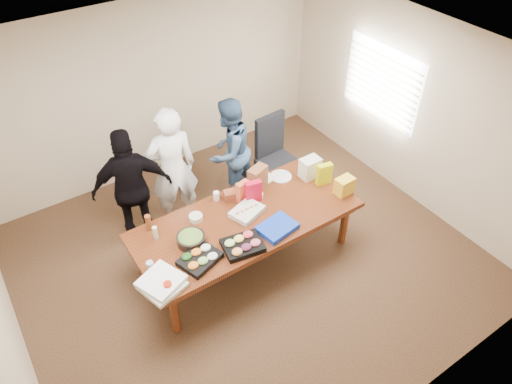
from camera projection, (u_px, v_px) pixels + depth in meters
floor at (247, 259)px, 6.27m from camera, size 5.50×5.00×0.02m
ceiling at (244, 69)px, 4.50m from camera, size 5.50×5.00×0.02m
wall_back at (153, 90)px, 6.96m from camera, size 5.50×0.04×2.70m
wall_front at (414, 343)px, 3.81m from camera, size 5.50×0.04×2.70m
wall_right at (413, 110)px, 6.55m from camera, size 0.04×5.00×2.70m
window_panel at (381, 83)px, 6.81m from camera, size 0.03×1.40×1.10m
window_blinds at (379, 84)px, 6.80m from camera, size 0.04×1.36×1.00m
conference_table at (247, 239)px, 6.02m from camera, size 2.80×1.20×0.75m
office_chair at (278, 160)px, 6.93m from camera, size 0.64×0.64×1.18m
person_center at (172, 169)px, 6.26m from camera, size 0.72×0.53×1.82m
person_right at (229, 151)px, 6.74m from camera, size 0.96×0.87×1.61m
person_left at (132, 188)px, 6.03m from camera, size 1.09×0.68×1.73m
veggie_tray at (200, 259)px, 5.24m from camera, size 0.52×0.46×0.07m
fruit_tray at (243, 246)px, 5.39m from camera, size 0.50×0.42×0.07m
sheet_cake at (247, 211)px, 5.82m from camera, size 0.46×0.40×0.07m
salad_bowl at (191, 239)px, 5.43m from camera, size 0.38×0.38×0.11m
chip_bag_blue at (277, 228)px, 5.61m from camera, size 0.48×0.39×0.07m
chip_bag_red at (253, 191)px, 5.92m from camera, size 0.22×0.12×0.30m
chip_bag_yellow at (324, 174)px, 6.19m from camera, size 0.21×0.12×0.30m
chip_bag_orange at (243, 191)px, 5.95m from camera, size 0.19×0.12×0.27m
mayo_jar at (216, 196)px, 5.99m from camera, size 0.08×0.08×0.12m
mustard_bottle at (238, 189)px, 6.05m from camera, size 0.08×0.08×0.17m
dressing_bottle at (149, 223)px, 5.56m from camera, size 0.08×0.08×0.22m
ranch_bottle at (155, 233)px, 5.47m from camera, size 0.07×0.07×0.17m
banana_bunch at (252, 187)px, 6.15m from camera, size 0.29×0.24×0.08m
bread_loaf at (236, 194)px, 6.02m from camera, size 0.32×0.21×0.12m
kraft_bag at (258, 178)px, 6.09m from camera, size 0.29×0.22×0.34m
red_cup at (168, 287)px, 4.92m from camera, size 0.11×0.11×0.12m
clear_cup_a at (150, 266)px, 5.14m from camera, size 0.08×0.08×0.11m
clear_cup_b at (150, 266)px, 5.14m from camera, size 0.09×0.09×0.10m
pizza_box_lower at (162, 286)px, 4.97m from camera, size 0.50×0.50×0.05m
pizza_box_upper at (161, 281)px, 4.96m from camera, size 0.52×0.52×0.05m
plate_a at (281, 176)px, 6.38m from camera, size 0.32×0.32×0.02m
plate_b at (263, 178)px, 6.35m from camera, size 0.31×0.31×0.02m
dip_bowl_a at (257, 196)px, 6.05m from camera, size 0.17×0.17×0.06m
dip_bowl_b at (196, 217)px, 5.74m from camera, size 0.17×0.17×0.07m
grocery_bag_white at (310, 168)px, 6.31m from camera, size 0.26×0.19×0.28m
grocery_bag_yellow at (344, 186)px, 6.06m from camera, size 0.24×0.18×0.23m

